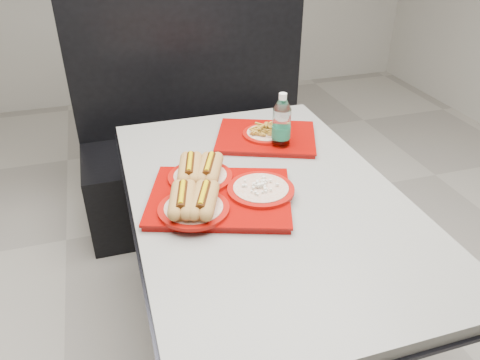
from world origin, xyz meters
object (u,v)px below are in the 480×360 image
object	(u,v)px
booth_bench	(199,145)
water_bottle	(281,126)
tray_near	(214,191)
tray_far	(266,135)
diner_table	(264,231)

from	to	relation	value
booth_bench	water_bottle	bearing A→B (deg)	-78.42
tray_near	tray_far	distance (m)	0.50
diner_table	water_bottle	xyz separation A→B (m)	(0.17, 0.28, 0.27)
booth_bench	water_bottle	size ratio (longest dim) A/B	5.66
tray_near	tray_far	xyz separation A→B (m)	(0.32, 0.38, -0.01)
diner_table	tray_near	size ratio (longest dim) A/B	2.55
booth_bench	tray_near	world-z (taller)	booth_bench
booth_bench	tray_far	distance (m)	0.82
tray_near	water_bottle	bearing A→B (deg)	38.83
tray_far	diner_table	bearing A→B (deg)	-110.31
water_bottle	tray_far	bearing A→B (deg)	104.06
tray_far	water_bottle	xyz separation A→B (m)	(0.02, -0.10, 0.08)
tray_near	booth_bench	bearing A→B (deg)	80.65
booth_bench	tray_near	distance (m)	1.17
diner_table	water_bottle	size ratio (longest dim) A/B	5.96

